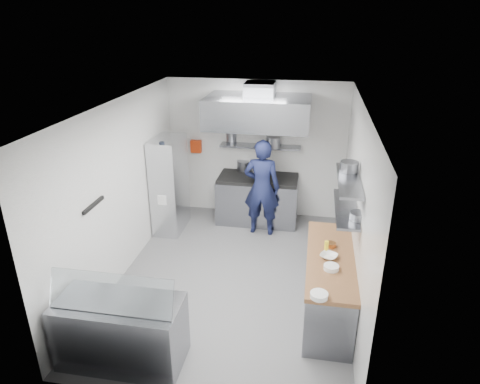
% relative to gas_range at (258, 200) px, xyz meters
% --- Properties ---
extents(floor, '(5.00, 5.00, 0.00)m').
position_rel_gas_range_xyz_m(floor, '(-0.10, -2.10, -0.45)').
color(floor, '#575759').
rests_on(floor, ground).
extents(ceiling, '(5.00, 5.00, 0.00)m').
position_rel_gas_range_xyz_m(ceiling, '(-0.10, -2.10, 2.35)').
color(ceiling, silver).
rests_on(ceiling, wall_back).
extents(wall_back, '(3.60, 2.80, 0.02)m').
position_rel_gas_range_xyz_m(wall_back, '(-0.10, 0.40, 0.95)').
color(wall_back, white).
rests_on(wall_back, floor).
extents(wall_front, '(3.60, 2.80, 0.02)m').
position_rel_gas_range_xyz_m(wall_front, '(-0.10, -4.60, 0.95)').
color(wall_front, white).
rests_on(wall_front, floor).
extents(wall_left, '(2.80, 5.00, 0.02)m').
position_rel_gas_range_xyz_m(wall_left, '(-1.90, -2.10, 0.95)').
color(wall_left, white).
rests_on(wall_left, floor).
extents(wall_right, '(2.80, 5.00, 0.02)m').
position_rel_gas_range_xyz_m(wall_right, '(1.70, -2.10, 0.95)').
color(wall_right, white).
rests_on(wall_right, floor).
extents(gas_range, '(1.60, 0.80, 0.90)m').
position_rel_gas_range_xyz_m(gas_range, '(0.00, 0.00, 0.00)').
color(gas_range, gray).
rests_on(gas_range, floor).
extents(cooktop, '(1.57, 0.78, 0.06)m').
position_rel_gas_range_xyz_m(cooktop, '(0.00, 0.00, 0.48)').
color(cooktop, black).
rests_on(cooktop, gas_range).
extents(stock_pot_left, '(0.28, 0.28, 0.20)m').
position_rel_gas_range_xyz_m(stock_pot_left, '(-0.34, 0.35, 0.61)').
color(stock_pot_left, slate).
rests_on(stock_pot_left, cooktop).
extents(stock_pot_mid, '(0.32, 0.32, 0.24)m').
position_rel_gas_range_xyz_m(stock_pot_mid, '(-0.02, 0.06, 0.63)').
color(stock_pot_mid, slate).
rests_on(stock_pot_mid, cooktop).
extents(over_range_shelf, '(1.60, 0.30, 0.04)m').
position_rel_gas_range_xyz_m(over_range_shelf, '(0.00, 0.24, 1.07)').
color(over_range_shelf, gray).
rests_on(over_range_shelf, wall_back).
extents(shelf_pot_a, '(0.27, 0.27, 0.18)m').
position_rel_gas_range_xyz_m(shelf_pot_a, '(-0.61, 0.48, 1.18)').
color(shelf_pot_a, slate).
rests_on(shelf_pot_a, over_range_shelf).
extents(shelf_pot_b, '(0.27, 0.27, 0.22)m').
position_rel_gas_range_xyz_m(shelf_pot_b, '(0.27, 0.12, 1.20)').
color(shelf_pot_b, slate).
rests_on(shelf_pot_b, over_range_shelf).
extents(extractor_hood, '(1.90, 1.15, 0.55)m').
position_rel_gas_range_xyz_m(extractor_hood, '(0.00, -0.18, 1.85)').
color(extractor_hood, gray).
rests_on(extractor_hood, wall_back).
extents(hood_duct, '(0.55, 0.55, 0.24)m').
position_rel_gas_range_xyz_m(hood_duct, '(0.00, 0.05, 2.23)').
color(hood_duct, slate).
rests_on(hood_duct, extractor_hood).
extents(red_firebox, '(0.22, 0.10, 0.26)m').
position_rel_gas_range_xyz_m(red_firebox, '(-1.35, 0.34, 0.97)').
color(red_firebox, red).
rests_on(red_firebox, wall_back).
extents(chef, '(0.70, 0.48, 1.88)m').
position_rel_gas_range_xyz_m(chef, '(0.14, -0.50, 0.49)').
color(chef, '#141A3E').
rests_on(chef, floor).
extents(wire_rack, '(0.50, 0.90, 1.85)m').
position_rel_gas_range_xyz_m(wire_rack, '(-1.63, -0.63, 0.48)').
color(wire_rack, silver).
rests_on(wire_rack, floor).
extents(rack_bin_a, '(0.16, 0.20, 0.18)m').
position_rel_gas_range_xyz_m(rack_bin_a, '(-1.63, -0.99, 0.35)').
color(rack_bin_a, white).
rests_on(rack_bin_a, wire_rack).
extents(rack_bin_b, '(0.13, 0.16, 0.14)m').
position_rel_gas_range_xyz_m(rack_bin_b, '(-1.63, -0.72, 0.85)').
color(rack_bin_b, yellow).
rests_on(rack_bin_b, wire_rack).
extents(rack_jar, '(0.10, 0.10, 0.18)m').
position_rel_gas_range_xyz_m(rack_jar, '(-1.58, -1.01, 1.35)').
color(rack_jar, black).
rests_on(rack_jar, wire_rack).
extents(knife_strip, '(0.04, 0.55, 0.05)m').
position_rel_gas_range_xyz_m(knife_strip, '(-1.88, -3.00, 1.10)').
color(knife_strip, black).
rests_on(knife_strip, wall_left).
extents(prep_counter_base, '(0.62, 2.00, 0.84)m').
position_rel_gas_range_xyz_m(prep_counter_base, '(1.38, -2.70, -0.03)').
color(prep_counter_base, gray).
rests_on(prep_counter_base, floor).
extents(prep_counter_top, '(0.65, 2.04, 0.06)m').
position_rel_gas_range_xyz_m(prep_counter_top, '(1.38, -2.70, 0.42)').
color(prep_counter_top, brown).
rests_on(prep_counter_top, prep_counter_base).
extents(plate_stack_a, '(0.21, 0.21, 0.06)m').
position_rel_gas_range_xyz_m(plate_stack_a, '(1.22, -3.65, 0.48)').
color(plate_stack_a, white).
rests_on(plate_stack_a, prep_counter_top).
extents(plate_stack_b, '(0.20, 0.20, 0.06)m').
position_rel_gas_range_xyz_m(plate_stack_b, '(1.37, -3.03, 0.48)').
color(plate_stack_b, white).
rests_on(plate_stack_b, prep_counter_top).
extents(copper_pan, '(0.15, 0.15, 0.06)m').
position_rel_gas_range_xyz_m(copper_pan, '(1.38, -2.43, 0.48)').
color(copper_pan, orange).
rests_on(copper_pan, prep_counter_top).
extents(squeeze_bottle, '(0.06, 0.06, 0.18)m').
position_rel_gas_range_xyz_m(squeeze_bottle, '(1.31, -2.61, 0.54)').
color(squeeze_bottle, yellow).
rests_on(squeeze_bottle, prep_counter_top).
extents(mixing_bowl, '(0.30, 0.30, 0.06)m').
position_rel_gas_range_xyz_m(mixing_bowl, '(1.35, -2.75, 0.48)').
color(mixing_bowl, white).
rests_on(mixing_bowl, prep_counter_top).
extents(wall_shelf_lower, '(0.30, 1.30, 0.04)m').
position_rel_gas_range_xyz_m(wall_shelf_lower, '(1.54, -2.40, 1.05)').
color(wall_shelf_lower, gray).
rests_on(wall_shelf_lower, wall_right).
extents(wall_shelf_upper, '(0.30, 1.30, 0.04)m').
position_rel_gas_range_xyz_m(wall_shelf_upper, '(1.54, -2.40, 1.47)').
color(wall_shelf_upper, gray).
rests_on(wall_shelf_upper, wall_right).
extents(shelf_pot_c, '(0.22, 0.22, 0.10)m').
position_rel_gas_range_xyz_m(shelf_pot_c, '(1.67, -2.76, 1.12)').
color(shelf_pot_c, slate).
rests_on(shelf_pot_c, wall_shelf_lower).
extents(shelf_pot_d, '(0.26, 0.26, 0.14)m').
position_rel_gas_range_xyz_m(shelf_pot_d, '(1.55, -2.11, 1.56)').
color(shelf_pot_d, slate).
rests_on(shelf_pot_d, wall_shelf_upper).
extents(display_case, '(1.50, 0.70, 0.85)m').
position_rel_gas_range_xyz_m(display_case, '(-1.10, -4.10, -0.03)').
color(display_case, gray).
rests_on(display_case, floor).
extents(display_glass, '(1.47, 0.19, 0.42)m').
position_rel_gas_range_xyz_m(display_glass, '(-1.10, -4.22, 0.62)').
color(display_glass, silver).
rests_on(display_glass, display_case).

